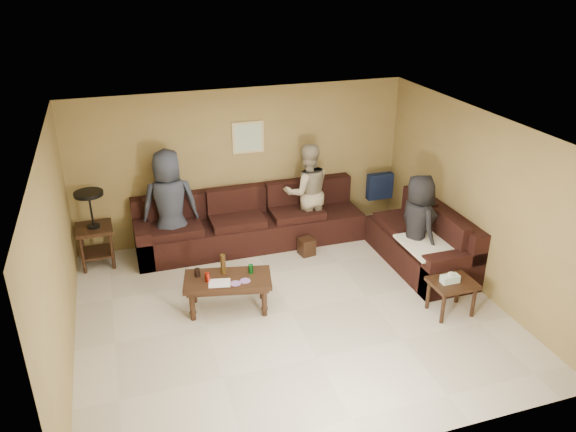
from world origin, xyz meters
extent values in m
plane|color=beige|center=(0.00, 0.00, 0.00)|extent=(5.50, 5.50, 0.00)
cube|color=beige|center=(0.00, 0.00, 2.45)|extent=(5.50, 5.00, 0.10)
cube|color=olive|center=(0.00, 2.50, 1.25)|extent=(5.50, 0.10, 2.50)
cube|color=olive|center=(0.00, -2.50, 1.25)|extent=(5.50, 0.10, 2.50)
cube|color=olive|center=(-2.75, 0.00, 1.25)|extent=(0.10, 5.00, 2.50)
cube|color=olive|center=(2.75, 0.00, 1.25)|extent=(0.10, 5.00, 2.50)
cube|color=black|center=(0.00, 2.05, 0.23)|extent=(3.70, 0.90, 0.45)
cube|color=black|center=(0.00, 2.38, 0.68)|extent=(3.70, 0.24, 0.45)
cube|color=black|center=(-1.73, 2.05, 0.32)|extent=(0.24, 0.90, 0.63)
cube|color=black|center=(2.30, 0.60, 0.23)|extent=(0.90, 2.00, 0.45)
cube|color=black|center=(2.63, 0.60, 0.68)|extent=(0.24, 2.00, 0.45)
cube|color=black|center=(2.30, -0.28, 0.32)|extent=(0.90, 0.24, 0.63)
cube|color=black|center=(2.30, 2.05, 0.75)|extent=(0.45, 0.14, 0.45)
cube|color=white|center=(2.30, 0.15, 0.58)|extent=(1.00, 0.85, 0.04)
cube|color=black|center=(-0.77, 0.31, 0.45)|extent=(1.24, 0.80, 0.06)
cube|color=black|center=(-0.77, 0.31, 0.39)|extent=(1.14, 0.70, 0.05)
cylinder|color=black|center=(-1.27, 0.20, 0.21)|extent=(0.07, 0.07, 0.42)
cylinder|color=black|center=(-0.35, 0.01, 0.21)|extent=(0.07, 0.07, 0.42)
cylinder|color=black|center=(-1.18, 0.61, 0.21)|extent=(0.07, 0.07, 0.42)
cylinder|color=black|center=(-0.26, 0.42, 0.21)|extent=(0.07, 0.07, 0.42)
cylinder|color=#B22214|center=(-1.03, 0.31, 0.54)|extent=(0.07, 0.07, 0.12)
cylinder|color=#147225|center=(-0.44, 0.35, 0.54)|extent=(0.07, 0.07, 0.12)
cylinder|color=#33210B|center=(-0.79, 0.44, 0.62)|extent=(0.07, 0.07, 0.28)
cylinder|color=black|center=(-1.14, 0.47, 0.54)|extent=(0.08, 0.08, 0.11)
cube|color=silver|center=(-0.89, 0.21, 0.48)|extent=(0.32, 0.27, 0.00)
cylinder|color=#D34A8C|center=(-0.70, 0.14, 0.48)|extent=(0.14, 0.14, 0.01)
cylinder|color=#D34A8C|center=(-0.56, 0.16, 0.48)|extent=(0.14, 0.14, 0.01)
cube|color=black|center=(-2.42, 2.12, 0.61)|extent=(0.54, 0.54, 0.05)
cube|color=black|center=(-2.42, 2.12, 0.21)|extent=(0.48, 0.48, 0.03)
cylinder|color=black|center=(-2.63, 1.90, 0.31)|extent=(0.05, 0.05, 0.61)
cylinder|color=black|center=(-2.20, 1.91, 0.31)|extent=(0.05, 0.05, 0.61)
cylinder|color=black|center=(-2.64, 2.33, 0.31)|extent=(0.05, 0.05, 0.61)
cylinder|color=black|center=(-2.21, 2.33, 0.31)|extent=(0.05, 0.05, 0.61)
cylinder|color=black|center=(-2.42, 2.12, 0.66)|extent=(0.19, 0.19, 0.03)
cylinder|color=black|center=(-2.42, 2.12, 0.93)|extent=(0.03, 0.03, 0.51)
cylinder|color=black|center=(-2.42, 2.12, 1.18)|extent=(0.42, 0.42, 0.05)
cube|color=black|center=(2.03, -0.68, 0.45)|extent=(0.58, 0.48, 0.05)
cylinder|color=black|center=(1.80, -0.86, 0.23)|extent=(0.05, 0.05, 0.45)
cylinder|color=black|center=(2.26, -0.86, 0.23)|extent=(0.05, 0.05, 0.45)
cylinder|color=black|center=(1.79, -0.51, 0.23)|extent=(0.05, 0.05, 0.45)
cylinder|color=black|center=(2.25, -0.50, 0.23)|extent=(0.05, 0.05, 0.45)
cube|color=white|center=(1.97, -0.68, 0.53)|extent=(0.24, 0.12, 0.10)
cube|color=silver|center=(1.97, -0.68, 0.60)|extent=(0.06, 0.04, 0.05)
cube|color=black|center=(0.75, 1.43, 0.14)|extent=(0.26, 0.26, 0.27)
cube|color=#CDB580|center=(0.10, 2.48, 1.70)|extent=(0.52, 0.03, 0.52)
cube|color=silver|center=(0.10, 2.46, 1.70)|extent=(0.44, 0.01, 0.44)
imported|color=#292D39|center=(-1.27, 2.00, 0.88)|extent=(0.89, 0.60, 1.77)
imported|color=tan|center=(0.96, 2.02, 0.82)|extent=(0.83, 0.66, 1.65)
imported|color=black|center=(2.10, 0.43, 0.78)|extent=(0.54, 0.79, 1.55)
camera|label=1|loc=(-1.97, -6.01, 4.33)|focal=35.00mm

